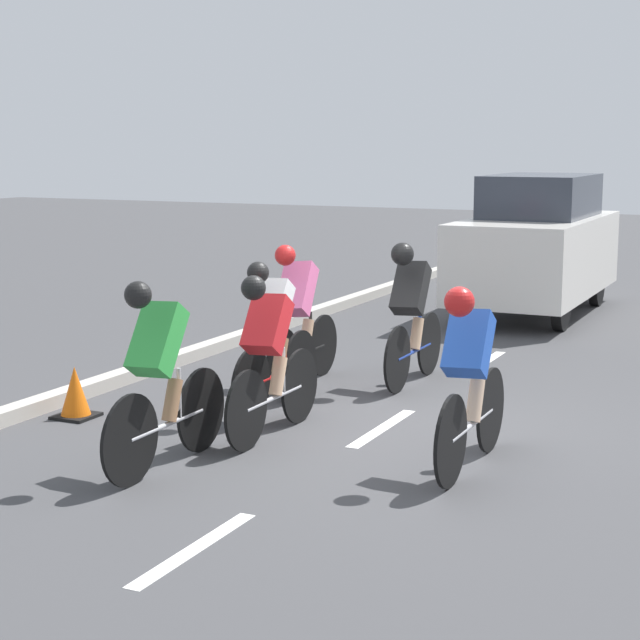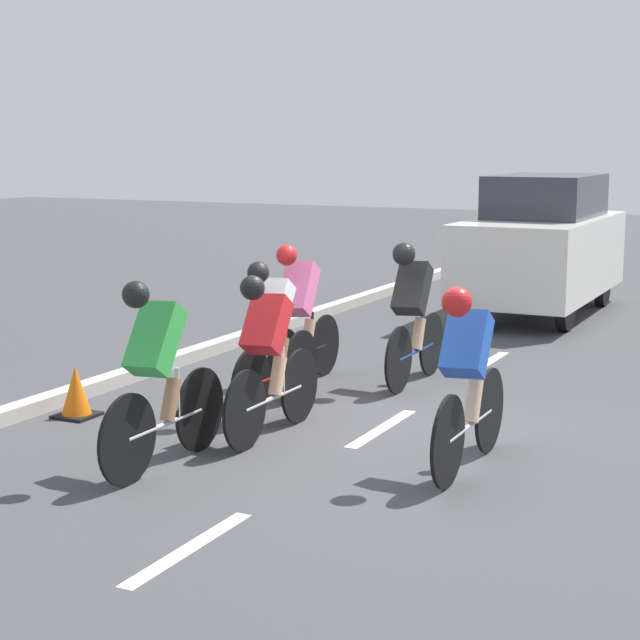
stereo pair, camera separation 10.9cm
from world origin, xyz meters
name	(u,v)px [view 2 (the right image)]	position (x,y,z in m)	size (l,w,h in m)	color
ground_plane	(379,430)	(0.00, 0.00, 0.00)	(60.00, 60.00, 0.00)	#424244
lane_stripe_near	(189,548)	(0.00, 3.13, 0.00)	(0.12, 1.40, 0.01)	white
lane_stripe_mid	(382,428)	(0.00, -0.07, 0.00)	(0.12, 1.40, 0.01)	white
lane_stripe_far	(487,363)	(0.00, -3.27, 0.00)	(0.12, 1.40, 0.01)	white
curb	(96,386)	(3.20, -0.07, 0.07)	(0.20, 25.89, 0.14)	#B7B2A8
cyclist_pink	(300,312)	(1.44, -1.28, 0.79)	(0.37, 1.66, 1.52)	black
cyclist_black	(413,310)	(0.39, -1.81, 0.81)	(0.34, 1.68, 1.54)	black
cyclist_red	(269,353)	(0.78, 0.64, 0.76)	(0.34, 1.70, 1.46)	black
cyclist_blue	(467,374)	(-1.07, 0.82, 0.78)	(0.34, 1.76, 1.50)	black
cyclist_green	(158,372)	(1.11, 1.82, 0.79)	(0.34, 1.72, 1.53)	black
cyclist_white	(273,335)	(1.16, -0.15, 0.76)	(0.34, 1.72, 1.48)	black
support_car	(542,245)	(0.35, -7.05, 1.04)	(1.70, 4.01, 2.07)	black
traffic_cone	(76,392)	(2.75, 0.80, 0.24)	(0.36, 0.36, 0.49)	black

